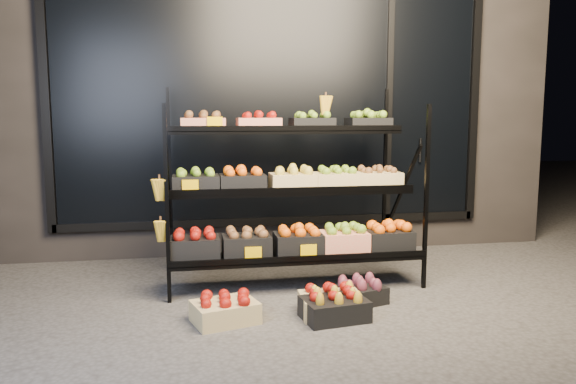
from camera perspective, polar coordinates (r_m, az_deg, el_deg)
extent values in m
plane|color=#514F4C|center=(4.35, 1.89, -11.13)|extent=(24.00, 24.00, 0.00)
cube|color=#2D2826|center=(6.69, -2.82, 10.65)|extent=(6.00, 2.00, 3.50)
cube|color=black|center=(5.67, -1.45, 9.17)|extent=(4.20, 0.04, 2.40)
cube|color=black|center=(5.75, -1.38, -2.96)|extent=(4.30, 0.06, 0.08)
cube|color=black|center=(5.73, -23.43, 8.53)|extent=(0.08, 0.06, 2.50)
cube|color=black|center=(6.35, 18.35, 8.63)|extent=(0.08, 0.06, 2.50)
cube|color=black|center=(5.96, 10.21, 8.98)|extent=(0.06, 0.06, 2.50)
cylinder|color=black|center=(6.07, 13.30, 4.15)|extent=(0.02, 0.02, 0.25)
cube|color=black|center=(4.26, -12.21, -1.31)|extent=(0.03, 0.03, 1.50)
cube|color=black|center=(4.66, 13.87, -0.59)|extent=(0.03, 0.03, 1.50)
cube|color=black|center=(5.21, -11.89, 1.21)|extent=(0.03, 0.03, 1.66)
cube|color=black|center=(5.54, 9.81, 1.64)|extent=(0.03, 0.03, 1.66)
cube|color=black|center=(4.60, 0.98, -6.62)|extent=(2.05, 0.42, 0.03)
cube|color=black|center=(4.41, 1.49, -6.82)|extent=(2.05, 0.02, 0.05)
cube|color=black|center=(4.80, 0.29, 0.05)|extent=(2.05, 0.40, 0.03)
cube|color=black|center=(4.61, 0.73, 0.17)|extent=(2.05, 0.02, 0.05)
cube|color=black|center=(5.05, -0.33, 6.12)|extent=(2.05, 0.40, 0.03)
cube|color=black|center=(4.86, 0.06, 6.47)|extent=(2.05, 0.02, 0.05)
cube|color=tan|center=(4.98, -8.64, 6.82)|extent=(0.38, 0.28, 0.11)
ellipsoid|color=brown|center=(4.98, -8.66, 7.80)|extent=(0.32, 0.24, 0.07)
cube|color=tan|center=(5.02, -3.00, 6.90)|extent=(0.38, 0.28, 0.11)
ellipsoid|color=#A30B0B|center=(5.02, -3.01, 7.87)|extent=(0.32, 0.24, 0.07)
cube|color=black|center=(5.10, 2.44, 6.92)|extent=(0.38, 0.28, 0.11)
ellipsoid|color=olive|center=(5.10, 2.45, 7.87)|extent=(0.32, 0.24, 0.07)
cube|color=black|center=(5.24, 8.14, 6.87)|extent=(0.38, 0.28, 0.11)
ellipsoid|color=olive|center=(5.24, 8.16, 7.80)|extent=(0.32, 0.24, 0.07)
cube|color=black|center=(4.71, -9.34, 0.84)|extent=(0.38, 0.28, 0.14)
ellipsoid|color=olive|center=(4.70, -9.37, 2.05)|extent=(0.32, 0.24, 0.07)
cube|color=black|center=(4.73, -4.64, 0.95)|extent=(0.38, 0.28, 0.14)
ellipsoid|color=orange|center=(4.72, -4.65, 2.15)|extent=(0.32, 0.24, 0.07)
cube|color=#D3BA79|center=(4.79, 0.47, 1.06)|extent=(0.38, 0.28, 0.14)
ellipsoid|color=gold|center=(4.78, 0.47, 2.25)|extent=(0.32, 0.24, 0.07)
cube|color=#D3BA79|center=(4.88, 4.89, 1.15)|extent=(0.38, 0.28, 0.14)
ellipsoid|color=olive|center=(4.87, 4.90, 2.32)|extent=(0.32, 0.24, 0.07)
cube|color=#D3BA79|center=(4.99, 9.10, 1.23)|extent=(0.38, 0.28, 0.14)
ellipsoid|color=brown|center=(4.98, 9.13, 2.37)|extent=(0.32, 0.24, 0.07)
cube|color=black|center=(4.49, -9.42, -5.70)|extent=(0.38, 0.28, 0.18)
ellipsoid|color=#A30B0B|center=(4.47, -9.46, -4.21)|extent=(0.32, 0.24, 0.07)
cube|color=black|center=(4.52, -4.23, -5.55)|extent=(0.38, 0.28, 0.18)
ellipsoid|color=brown|center=(4.49, -4.24, -4.06)|extent=(0.32, 0.24, 0.07)
cube|color=black|center=(4.58, 1.04, -5.35)|extent=(0.38, 0.28, 0.18)
ellipsoid|color=orange|center=(4.55, 1.05, -3.88)|extent=(0.32, 0.24, 0.07)
cube|color=tan|center=(4.67, 5.68, -5.13)|extent=(0.38, 0.28, 0.18)
ellipsoid|color=olive|center=(4.64, 5.70, -3.69)|extent=(0.32, 0.24, 0.07)
cube|color=black|center=(4.79, 10.16, -4.89)|extent=(0.38, 0.28, 0.18)
ellipsoid|color=orange|center=(4.76, 10.20, -3.49)|extent=(0.32, 0.24, 0.07)
ellipsoid|color=gold|center=(4.25, -12.95, 1.41)|extent=(0.14, 0.08, 0.22)
ellipsoid|color=gold|center=(4.30, -12.82, -2.74)|extent=(0.14, 0.08, 0.22)
ellipsoid|color=gold|center=(5.03, 3.86, 9.80)|extent=(0.14, 0.08, 0.22)
cube|color=#ECB400|center=(4.56, -9.89, 0.48)|extent=(0.13, 0.01, 0.12)
cube|color=#ECB400|center=(4.83, -7.44, 6.88)|extent=(0.13, 0.01, 0.12)
cube|color=#ECB400|center=(4.38, -3.54, -6.36)|extent=(0.13, 0.01, 0.12)
cube|color=#ECB400|center=(4.45, 2.11, -6.12)|extent=(0.13, 0.01, 0.12)
cube|color=#D3BA79|center=(3.95, -6.42, -12.03)|extent=(0.49, 0.42, 0.14)
ellipsoid|color=#A30B0B|center=(3.92, -6.45, -10.62)|extent=(0.41, 0.35, 0.07)
cube|color=black|center=(4.00, 4.73, -11.77)|extent=(0.48, 0.38, 0.15)
ellipsoid|color=gold|center=(3.96, 4.75, -10.35)|extent=(0.40, 0.32, 0.07)
cube|color=#D3BA79|center=(4.07, 4.41, -11.37)|extent=(0.44, 0.33, 0.15)
ellipsoid|color=#A30B0B|center=(4.04, 4.42, -9.98)|extent=(0.37, 0.28, 0.07)
cube|color=black|center=(4.34, 7.18, -10.32)|extent=(0.44, 0.38, 0.13)
ellipsoid|color=brown|center=(4.32, 7.20, -9.13)|extent=(0.37, 0.32, 0.07)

